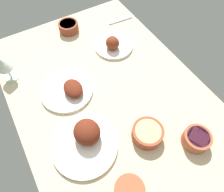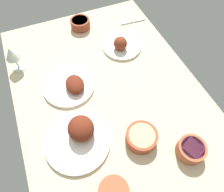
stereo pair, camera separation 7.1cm
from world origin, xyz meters
The scene contains 10 objects.
dining_table centered at (0.00, 0.00, 2.00)cm, with size 140.00×90.00×4.00cm, color #C6B28E.
plate_near_viewer centered at (13.61, -20.70, 7.19)cm, with size 27.87×27.87×10.17cm.
plate_far_side centered at (-14.01, -16.45, 5.86)cm, with size 26.03×26.03×6.62cm.
plate_center_main centered at (-29.52, 18.14, 6.36)cm, with size 22.05×22.05×8.78cm.
bowl_pasta centered at (24.34, 3.24, 6.97)cm, with size 13.38×13.38×5.46cm.
bowl_cream centered at (39.37, -15.82, 7.43)cm, with size 11.17×11.17×6.35cm.
bowl_onions centered at (36.86, 19.37, 7.18)cm, with size 11.47×11.47×5.87cm.
bowl_potatoes centered at (-56.08, 2.22, 7.02)cm, with size 11.84×11.84×5.54cm.
wine_glass centered at (-37.47, -38.71, 13.93)cm, with size 7.60×7.60×14.00cm.
fork_loose centered at (-47.81, 34.52, 4.40)cm, with size 16.52×0.90×0.80cm, color silver.
Camera 2 is at (48.95, -20.47, 88.74)cm, focal length 32.81 mm.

